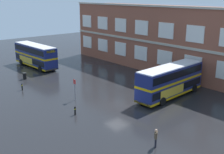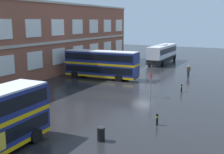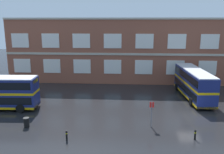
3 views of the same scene
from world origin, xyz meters
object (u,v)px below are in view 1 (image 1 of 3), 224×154
at_px(safety_bollard_east, 75,111).
at_px(station_litter_bin, 25,76).
at_px(bus_stand_flag, 75,88).
at_px(double_decker_middle, 170,81).
at_px(safety_bollard_west, 22,87).
at_px(waiting_passenger, 156,137).
at_px(double_decker_near, 35,55).

bearing_deg(safety_bollard_east, station_litter_bin, 174.51).
distance_m(bus_stand_flag, safety_bollard_east, 4.73).
height_order(double_decker_middle, bus_stand_flag, double_decker_middle).
bearing_deg(safety_bollard_west, safety_bollard_east, 4.42).
xyz_separation_m(waiting_passenger, station_litter_bin, (-27.11, 0.09, -0.41)).
bearing_deg(bus_stand_flag, double_decker_near, 168.00).
distance_m(waiting_passenger, bus_stand_flag, 14.27).
height_order(double_decker_middle, safety_bollard_west, double_decker_middle).
bearing_deg(double_decker_near, safety_bollard_east, -16.00).
relative_size(double_decker_near, safety_bollard_east, 11.68).
xyz_separation_m(double_decker_near, safety_bollard_east, (23.00, -6.59, -1.66)).
bearing_deg(double_decker_near, waiting_passenger, -8.65).
xyz_separation_m(double_decker_middle, safety_bollard_east, (-2.98, -12.66, -1.66)).
xyz_separation_m(waiting_passenger, safety_bollard_east, (-10.38, -1.52, -0.44)).
bearing_deg(double_decker_middle, bus_stand_flag, -123.89).
bearing_deg(double_decker_near, station_litter_bin, -38.51).
height_order(bus_stand_flag, safety_bollard_west, bus_stand_flag).
relative_size(double_decker_middle, bus_stand_flag, 4.13).
xyz_separation_m(waiting_passenger, bus_stand_flag, (-14.21, 1.01, 0.70)).
distance_m(bus_stand_flag, station_litter_bin, 12.98).
bearing_deg(waiting_passenger, double_decker_middle, 123.60).
height_order(station_litter_bin, safety_bollard_east, station_litter_bin).
xyz_separation_m(station_litter_bin, safety_bollard_west, (4.85, -2.53, -0.03)).
height_order(double_decker_near, waiting_passenger, double_decker_near).
height_order(double_decker_near, station_litter_bin, double_decker_near).
distance_m(double_decker_near, double_decker_middle, 26.67).
height_order(double_decker_middle, station_litter_bin, double_decker_middle).
bearing_deg(safety_bollard_east, double_decker_middle, 76.76).
bearing_deg(bus_stand_flag, safety_bollard_east, -33.36).
bearing_deg(waiting_passenger, double_decker_near, 171.35).
bearing_deg(safety_bollard_east, waiting_passenger, 8.30).
xyz_separation_m(safety_bollard_west, safety_bollard_east, (11.88, 0.92, 0.00)).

